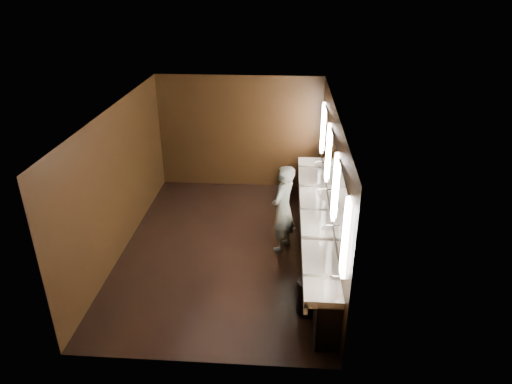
% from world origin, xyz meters
% --- Properties ---
extents(floor, '(6.00, 6.00, 0.00)m').
position_xyz_m(floor, '(0.00, 0.00, 0.00)').
color(floor, black).
rests_on(floor, ground).
extents(ceiling, '(4.00, 6.00, 0.02)m').
position_xyz_m(ceiling, '(0.00, 0.00, 2.80)').
color(ceiling, '#2D2D2B').
rests_on(ceiling, wall_back).
extents(wall_back, '(4.00, 0.02, 2.80)m').
position_xyz_m(wall_back, '(0.00, 3.00, 1.40)').
color(wall_back, black).
rests_on(wall_back, floor).
extents(wall_front, '(4.00, 0.02, 2.80)m').
position_xyz_m(wall_front, '(0.00, -3.00, 1.40)').
color(wall_front, black).
rests_on(wall_front, floor).
extents(wall_left, '(0.02, 6.00, 2.80)m').
position_xyz_m(wall_left, '(-2.00, 0.00, 1.40)').
color(wall_left, black).
rests_on(wall_left, floor).
extents(wall_right, '(0.02, 6.00, 2.80)m').
position_xyz_m(wall_right, '(2.00, 0.00, 1.40)').
color(wall_right, black).
rests_on(wall_right, floor).
extents(sink_counter, '(0.55, 5.40, 1.01)m').
position_xyz_m(sink_counter, '(1.79, 0.00, 0.50)').
color(sink_counter, black).
rests_on(sink_counter, floor).
extents(mirror_band, '(0.06, 5.03, 1.15)m').
position_xyz_m(mirror_band, '(1.98, -0.00, 1.75)').
color(mirror_band, white).
rests_on(mirror_band, wall_right).
extents(person, '(0.65, 0.76, 1.76)m').
position_xyz_m(person, '(1.12, 0.05, 0.88)').
color(person, '#86B3C7').
rests_on(person, floor).
extents(trash_bin, '(0.43, 0.43, 0.60)m').
position_xyz_m(trash_bin, '(1.58, -1.82, 0.30)').
color(trash_bin, black).
rests_on(trash_bin, floor).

